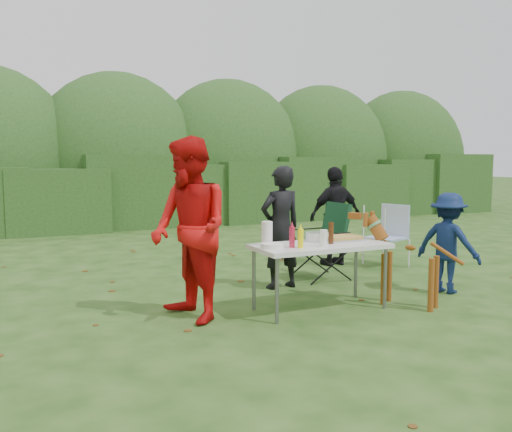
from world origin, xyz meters
name	(u,v)px	position (x,y,z in m)	size (l,w,h in m)	color
ground	(285,310)	(0.00, 0.00, 0.00)	(80.00, 80.00, 0.00)	#1E4211
hedge_row	(131,193)	(0.00, 8.00, 0.85)	(22.00, 1.40, 1.70)	#23471C
shrub_backdrop	(118,162)	(0.00, 9.60, 1.60)	(20.00, 2.60, 3.20)	#3D6628
folding_table	(320,249)	(0.36, -0.15, 0.69)	(1.50, 0.70, 0.74)	silver
person_cook	(281,227)	(0.43, 0.94, 0.79)	(0.58, 0.38, 1.59)	black
person_red_jacket	(190,229)	(-1.07, 0.06, 0.95)	(0.93, 0.72, 1.91)	red
person_black_puffy	(335,216)	(1.93, 1.95, 0.78)	(0.91, 0.38, 1.56)	black
child	(448,243)	(2.23, -0.15, 0.63)	(0.81, 0.47, 1.26)	#0C1C44
dog	(410,262)	(1.35, -0.47, 0.51)	(1.08, 0.43, 1.03)	brown
camping_chair	(321,241)	(1.19, 1.18, 0.54)	(0.67, 0.67, 1.08)	#123A21
lawn_chair	(386,235)	(2.62, 1.56, 0.48)	(0.57, 0.57, 0.97)	#3861B6
food_tray	(342,240)	(0.72, -0.04, 0.75)	(0.45, 0.30, 0.02)	#B7B7BA
focaccia_bread	(342,237)	(0.72, -0.04, 0.78)	(0.40, 0.26, 0.04)	gold
mustard_bottle	(301,239)	(0.03, -0.30, 0.84)	(0.06, 0.06, 0.20)	#FFF00A
ketchup_bottle	(292,237)	(-0.04, -0.23, 0.85)	(0.06, 0.06, 0.22)	#AC1B37
beer_bottle	(331,233)	(0.47, -0.20, 0.86)	(0.06, 0.06, 0.24)	#47230F
paper_towel_roll	(267,233)	(-0.22, 0.02, 0.87)	(0.12, 0.12, 0.26)	white
cup_stack	(324,238)	(0.30, -0.32, 0.83)	(0.08, 0.08, 0.18)	white
pasta_bowl	(317,237)	(0.43, 0.04, 0.79)	(0.26, 0.26, 0.10)	silver
plate_stack	(272,246)	(-0.25, -0.19, 0.77)	(0.24, 0.24, 0.05)	white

